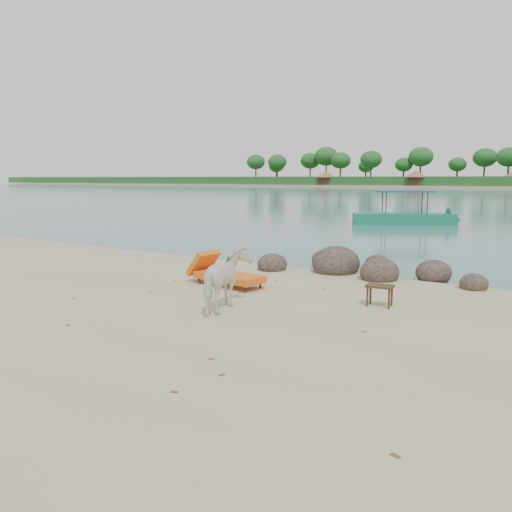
{
  "coord_description": "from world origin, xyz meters",
  "views": [
    {
      "loc": [
        5.16,
        -7.02,
        2.67
      ],
      "look_at": [
        -0.5,
        2.0,
        1.0
      ],
      "focal_mm": 35.0,
      "sensor_mm": 36.0,
      "label": 1
    }
  ],
  "objects_px": {
    "boat_near": "(405,196)",
    "lounge_chair": "(229,273)",
    "cow": "(227,281)",
    "boulders": "(356,268)",
    "side_table": "(380,297)"
  },
  "relations": [
    {
      "from": "cow",
      "to": "boulders",
      "type": "bearing_deg",
      "value": -112.91
    },
    {
      "from": "boulders",
      "to": "lounge_chair",
      "type": "relative_size",
      "value": 2.69
    },
    {
      "from": "cow",
      "to": "boat_near",
      "type": "bearing_deg",
      "value": -97.67
    },
    {
      "from": "cow",
      "to": "side_table",
      "type": "bearing_deg",
      "value": -156.62
    },
    {
      "from": "boulders",
      "to": "cow",
      "type": "distance_m",
      "value": 5.22
    },
    {
      "from": "boulders",
      "to": "cow",
      "type": "xyz_separation_m",
      "value": [
        -0.77,
        -5.15,
        0.44
      ]
    },
    {
      "from": "boulders",
      "to": "side_table",
      "type": "distance_m",
      "value": 3.65
    },
    {
      "from": "boulders",
      "to": "side_table",
      "type": "bearing_deg",
      "value": -61.54
    },
    {
      "from": "boat_near",
      "to": "boulders",
      "type": "bearing_deg",
      "value": -106.16
    },
    {
      "from": "boulders",
      "to": "lounge_chair",
      "type": "distance_m",
      "value": 3.84
    },
    {
      "from": "side_table",
      "to": "lounge_chair",
      "type": "relative_size",
      "value": 0.24
    },
    {
      "from": "side_table",
      "to": "lounge_chair",
      "type": "xyz_separation_m",
      "value": [
        -3.79,
        -0.04,
        0.12
      ]
    },
    {
      "from": "cow",
      "to": "lounge_chair",
      "type": "bearing_deg",
      "value": -70.42
    },
    {
      "from": "side_table",
      "to": "lounge_chair",
      "type": "bearing_deg",
      "value": 175.48
    },
    {
      "from": "boat_near",
      "to": "lounge_chair",
      "type": "bearing_deg",
      "value": -113.83
    }
  ]
}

